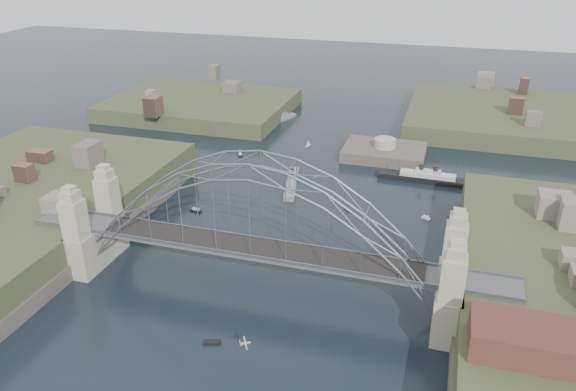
{
  "coord_description": "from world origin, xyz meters",
  "views": [
    {
      "loc": [
        28.38,
        -75.37,
        55.8
      ],
      "look_at": [
        0.0,
        18.0,
        10.0
      ],
      "focal_mm": 34.65,
      "sensor_mm": 36.0,
      "label": 1
    }
  ],
  "objects_px": {
    "bridge": "(256,227)",
    "ocean_liner": "(427,178)",
    "naval_cruiser_far": "(280,119)",
    "naval_cruiser_near": "(292,182)",
    "wharf_shed": "(553,345)",
    "fort_island": "(384,158)"
  },
  "relations": [
    {
      "from": "bridge",
      "to": "naval_cruiser_far",
      "type": "xyz_separation_m",
      "value": [
        -25.69,
        93.0,
        -11.53
      ]
    },
    {
      "from": "naval_cruiser_near",
      "to": "naval_cruiser_far",
      "type": "xyz_separation_m",
      "value": [
        -18.67,
        48.81,
        -0.07
      ]
    },
    {
      "from": "wharf_shed",
      "to": "naval_cruiser_near",
      "type": "height_order",
      "value": "wharf_shed"
    },
    {
      "from": "wharf_shed",
      "to": "ocean_liner",
      "type": "bearing_deg",
      "value": 105.37
    },
    {
      "from": "wharf_shed",
      "to": "ocean_liner",
      "type": "height_order",
      "value": "wharf_shed"
    },
    {
      "from": "naval_cruiser_near",
      "to": "ocean_liner",
      "type": "height_order",
      "value": "ocean_liner"
    },
    {
      "from": "wharf_shed",
      "to": "bridge",
      "type": "bearing_deg",
      "value": 162.35
    },
    {
      "from": "ocean_liner",
      "to": "fort_island",
      "type": "bearing_deg",
      "value": 132.62
    },
    {
      "from": "wharf_shed",
      "to": "naval_cruiser_near",
      "type": "relative_size",
      "value": 1.08
    },
    {
      "from": "fort_island",
      "to": "wharf_shed",
      "type": "bearing_deg",
      "value": -69.15
    },
    {
      "from": "bridge",
      "to": "naval_cruiser_far",
      "type": "distance_m",
      "value": 97.17
    },
    {
      "from": "naval_cruiser_near",
      "to": "ocean_liner",
      "type": "relative_size",
      "value": 0.75
    },
    {
      "from": "bridge",
      "to": "ocean_liner",
      "type": "xyz_separation_m",
      "value": [
        24.7,
        56.2,
        -11.39
      ]
    },
    {
      "from": "naval_cruiser_far",
      "to": "naval_cruiser_near",
      "type": "bearing_deg",
      "value": -69.07
    },
    {
      "from": "naval_cruiser_far",
      "to": "ocean_liner",
      "type": "distance_m",
      "value": 62.39
    },
    {
      "from": "fort_island",
      "to": "ocean_liner",
      "type": "relative_size",
      "value": 0.9
    },
    {
      "from": "wharf_shed",
      "to": "fort_island",
      "type": "bearing_deg",
      "value": 110.85
    },
    {
      "from": "fort_island",
      "to": "naval_cruiser_far",
      "type": "distance_m",
      "value": 44.17
    },
    {
      "from": "naval_cruiser_near",
      "to": "naval_cruiser_far",
      "type": "relative_size",
      "value": 1.26
    },
    {
      "from": "naval_cruiser_near",
      "to": "naval_cruiser_far",
      "type": "distance_m",
      "value": 52.26
    },
    {
      "from": "bridge",
      "to": "naval_cruiser_far",
      "type": "height_order",
      "value": "bridge"
    },
    {
      "from": "bridge",
      "to": "fort_island",
      "type": "bearing_deg",
      "value": 80.27
    }
  ]
}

